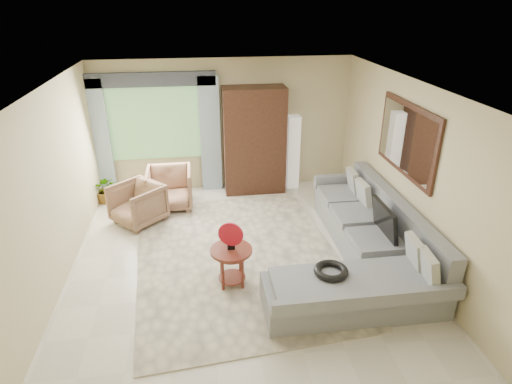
{
  "coord_description": "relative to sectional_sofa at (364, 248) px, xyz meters",
  "views": [
    {
      "loc": [
        -0.54,
        -5.24,
        3.68
      ],
      "look_at": [
        0.25,
        0.35,
        1.05
      ],
      "focal_mm": 30.0,
      "sensor_mm": 36.0,
      "label": 1
    }
  ],
  "objects": [
    {
      "name": "ground",
      "position": [
        -1.78,
        0.18,
        -0.28
      ],
      "size": [
        6.0,
        6.0,
        0.0
      ],
      "primitive_type": "plane",
      "color": "silver",
      "rests_on": "ground"
    },
    {
      "name": "area_rug",
      "position": [
        -1.82,
        0.45,
        -0.27
      ],
      "size": [
        3.33,
        4.24,
        0.02
      ],
      "primitive_type": "cube",
      "rotation": [
        0.0,
        0.0,
        0.08
      ],
      "color": "beige",
      "rests_on": "ground"
    },
    {
      "name": "sectional_sofa",
      "position": [
        0.0,
        0.0,
        0.0
      ],
      "size": [
        2.3,
        3.46,
        0.9
      ],
      "color": "gray",
      "rests_on": "ground"
    },
    {
      "name": "tv_screen",
      "position": [
        0.27,
        0.03,
        0.44
      ],
      "size": [
        0.14,
        0.74,
        0.48
      ],
      "primitive_type": "cube",
      "rotation": [
        0.0,
        -0.17,
        0.0
      ],
      "color": "black",
      "rests_on": "sectional_sofa"
    },
    {
      "name": "garden_hose",
      "position": [
        -0.78,
        -0.83,
        0.26
      ],
      "size": [
        0.43,
        0.43,
        0.09
      ],
      "primitive_type": "torus",
      "color": "black",
      "rests_on": "sectional_sofa"
    },
    {
      "name": "coffee_table",
      "position": [
        -1.97,
        -0.2,
        0.02
      ],
      "size": [
        0.57,
        0.57,
        0.57
      ],
      "rotation": [
        0.0,
        0.0,
        -0.1
      ],
      "color": "#552016",
      "rests_on": "ground"
    },
    {
      "name": "red_disc",
      "position": [
        -1.97,
        -0.2,
        0.52
      ],
      "size": [
        0.33,
        0.14,
        0.34
      ],
      "primitive_type": "cylinder",
      "rotation": [
        1.57,
        0.0,
        -0.34
      ],
      "color": "#B11120",
      "rests_on": "coffee_table"
    },
    {
      "name": "armchair_left",
      "position": [
        -3.44,
        1.81,
        0.07
      ],
      "size": [
        1.09,
        1.09,
        0.71
      ],
      "primitive_type": "imported",
      "rotation": [
        0.0,
        0.0,
        -0.81
      ],
      "color": "#9E7056",
      "rests_on": "ground"
    },
    {
      "name": "armchair_right",
      "position": [
        -2.9,
        2.35,
        0.1
      ],
      "size": [
        0.82,
        0.84,
        0.76
      ],
      "primitive_type": "imported",
      "rotation": [
        0.0,
        0.0,
        0.01
      ],
      "color": "#9F6E57",
      "rests_on": "ground"
    },
    {
      "name": "potted_plant",
      "position": [
        -4.15,
        2.72,
        -0.01
      ],
      "size": [
        0.52,
        0.46,
        0.55
      ],
      "primitive_type": "imported",
      "rotation": [
        0.0,
        0.0,
        -0.06
      ],
      "color": "#999999",
      "rests_on": "ground"
    },
    {
      "name": "armoire",
      "position": [
        -1.23,
        2.9,
        0.77
      ],
      "size": [
        1.2,
        0.55,
        2.1
      ],
      "primitive_type": "cube",
      "color": "black",
      "rests_on": "ground"
    },
    {
      "name": "floor_lamp",
      "position": [
        -0.43,
        2.96,
        0.47
      ],
      "size": [
        0.24,
        0.24,
        1.5
      ],
      "primitive_type": "cube",
      "color": "silver",
      "rests_on": "ground"
    },
    {
      "name": "window",
      "position": [
        -3.13,
        3.15,
        1.12
      ],
      "size": [
        1.8,
        0.04,
        1.4
      ],
      "primitive_type": "cube",
      "color": "#669E59",
      "rests_on": "wall_back"
    },
    {
      "name": "curtain_left",
      "position": [
        -4.18,
        3.06,
        0.87
      ],
      "size": [
        0.4,
        0.08,
        2.3
      ],
      "primitive_type": "cube",
      "color": "#9EB7CC",
      "rests_on": "ground"
    },
    {
      "name": "curtain_right",
      "position": [
        -2.08,
        3.06,
        0.87
      ],
      "size": [
        0.4,
        0.08,
        2.3
      ],
      "primitive_type": "cube",
      "color": "#9EB7CC",
      "rests_on": "ground"
    },
    {
      "name": "valance",
      "position": [
        -3.13,
        3.08,
        1.97
      ],
      "size": [
        2.4,
        0.12,
        0.26
      ],
      "primitive_type": "cube",
      "color": "#1E232D",
      "rests_on": "wall_back"
    },
    {
      "name": "wall_mirror",
      "position": [
        0.68,
        0.53,
        1.47
      ],
      "size": [
        0.05,
        1.7,
        1.05
      ],
      "color": "black",
      "rests_on": "wall_right"
    }
  ]
}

